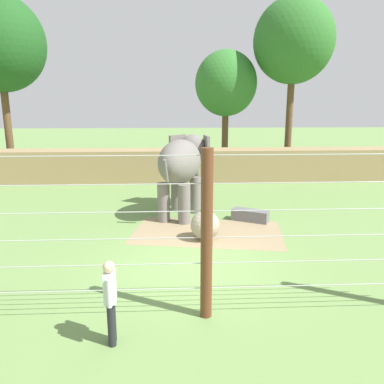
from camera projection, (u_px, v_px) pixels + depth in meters
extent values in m
plane|color=#6B8E4C|center=(192.00, 265.00, 10.65)|extent=(120.00, 120.00, 0.00)
cube|color=#937F5B|center=(207.00, 232.00, 13.36)|extent=(5.60, 3.83, 0.01)
cube|color=#997F56|center=(182.00, 165.00, 22.01)|extent=(36.00, 1.80, 1.84)
cylinder|color=slate|center=(177.00, 193.00, 15.87)|extent=(0.47, 0.47, 1.50)
cylinder|color=slate|center=(195.00, 195.00, 15.64)|extent=(0.47, 0.47, 1.50)
cylinder|color=slate|center=(164.00, 202.00, 14.44)|extent=(0.47, 0.47, 1.50)
cylinder|color=slate|center=(184.00, 204.00, 14.21)|extent=(0.47, 0.47, 1.50)
ellipsoid|color=slate|center=(180.00, 162.00, 14.70)|extent=(2.34, 3.13, 1.71)
ellipsoid|color=slate|center=(193.00, 149.00, 16.26)|extent=(1.46, 1.39, 1.24)
cube|color=slate|center=(178.00, 149.00, 16.34)|extent=(0.75, 0.76, 1.18)
cube|color=slate|center=(206.00, 150.00, 15.98)|extent=(0.20, 0.97, 1.18)
cylinder|color=slate|center=(196.00, 158.00, 16.79)|extent=(0.50, 0.61, 0.67)
cylinder|color=slate|center=(196.00, 168.00, 17.02)|extent=(0.39, 0.45, 0.63)
cylinder|color=slate|center=(197.00, 177.00, 17.20)|extent=(0.28, 0.28, 0.59)
cylinder|color=slate|center=(166.00, 171.00, 13.27)|extent=(0.21, 0.34, 0.86)
sphere|color=gray|center=(205.00, 225.00, 12.58)|extent=(0.98, 0.98, 0.98)
cylinder|color=brown|center=(207.00, 236.00, 7.72)|extent=(0.25, 0.25, 3.61)
cylinder|color=#B7B7BC|center=(198.00, 288.00, 7.97)|extent=(10.94, 0.02, 0.02)
cylinder|color=#B7B7BC|center=(198.00, 263.00, 7.84)|extent=(10.94, 0.02, 0.02)
cylinder|color=#B7B7BC|center=(198.00, 238.00, 7.71)|extent=(10.94, 0.02, 0.02)
cylinder|color=#B7B7BC|center=(199.00, 211.00, 7.58)|extent=(10.94, 0.02, 0.02)
cylinder|color=#B7B7BC|center=(199.00, 184.00, 7.45)|extent=(10.94, 0.02, 0.02)
cylinder|color=#B7B7BC|center=(199.00, 155.00, 7.32)|extent=(10.94, 0.02, 0.02)
cylinder|color=#232328|center=(112.00, 324.00, 7.03)|extent=(0.15, 0.15, 0.88)
cylinder|color=#232328|center=(112.00, 320.00, 7.19)|extent=(0.15, 0.15, 0.88)
cube|color=silver|center=(110.00, 287.00, 6.94)|extent=(0.25, 0.38, 0.56)
sphere|color=beige|center=(109.00, 267.00, 6.85)|extent=(0.22, 0.22, 0.22)
cylinder|color=silver|center=(109.00, 293.00, 6.71)|extent=(0.10, 0.10, 0.54)
cylinder|color=silver|center=(111.00, 281.00, 7.18)|extent=(0.10, 0.10, 0.54)
cube|color=black|center=(107.00, 291.00, 7.23)|extent=(0.02, 0.07, 0.14)
cube|color=slate|center=(250.00, 215.00, 14.60)|extent=(1.47, 1.09, 0.44)
cylinder|color=brown|center=(225.00, 139.00, 26.36)|extent=(0.44, 0.44, 3.97)
ellipsoid|color=#33752D|center=(226.00, 83.00, 25.50)|extent=(4.16, 4.16, 4.37)
cylinder|color=brown|center=(289.00, 124.00, 25.14)|extent=(0.44, 0.44, 6.13)
ellipsoid|color=#2D6B28|center=(294.00, 41.00, 23.93)|extent=(5.09, 5.09, 5.34)
cylinder|color=brown|center=(8.00, 130.00, 23.33)|extent=(0.44, 0.44, 5.60)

